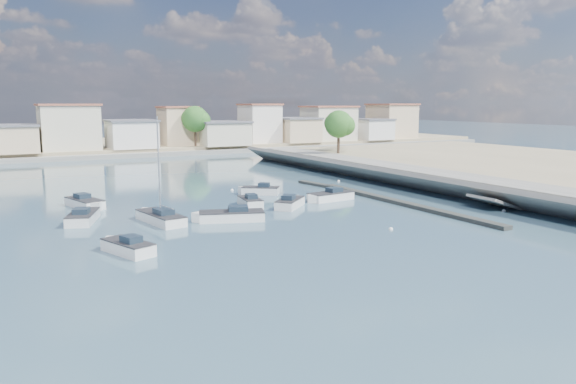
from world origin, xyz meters
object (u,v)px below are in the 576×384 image
object	(u,v)px
motorboat_b	(250,202)
motorboat_g	(86,204)
motorboat_f	(258,191)
motorboat_c	(228,216)
motorboat_a	(126,247)
motorboat_h	(291,203)
sailboat	(159,217)
motorboat_d	(329,197)
motorboat_e	(84,217)

from	to	relation	value
motorboat_b	motorboat_g	size ratio (longest dim) A/B	0.79
motorboat_f	motorboat_c	bearing A→B (deg)	-125.69
motorboat_a	motorboat_f	xyz separation A→B (m)	(18.13, 17.79, -0.00)
motorboat_g	motorboat_h	world-z (taller)	same
sailboat	motorboat_d	bearing A→B (deg)	6.99
motorboat_e	motorboat_g	bearing A→B (deg)	79.75
motorboat_f	motorboat_b	bearing A→B (deg)	-122.31
motorboat_d	motorboat_f	bearing A→B (deg)	123.40
motorboat_a	motorboat_f	world-z (taller)	same
motorboat_e	motorboat_f	distance (m)	19.96
motorboat_d	motorboat_f	world-z (taller)	same
sailboat	motorboat_a	bearing A→B (deg)	-118.24
motorboat_b	motorboat_a	bearing A→B (deg)	-140.53
motorboat_a	motorboat_f	bearing A→B (deg)	44.45
motorboat_e	motorboat_h	bearing A→B (deg)	-7.41
motorboat_c	sailboat	xyz separation A→B (m)	(-5.29, 2.25, 0.04)
motorboat_e	motorboat_g	xyz separation A→B (m)	(1.19, 6.59, 0.00)
motorboat_a	motorboat_c	size ratio (longest dim) A/B	0.77
motorboat_f	motorboat_h	distance (m)	8.34
motorboat_c	motorboat_f	size ratio (longest dim) A/B	1.46
motorboat_f	motorboat_h	size ratio (longest dim) A/B	0.96
motorboat_a	motorboat_b	size ratio (longest dim) A/B	1.05
motorboat_d	motorboat_g	world-z (taller)	same
motorboat_d	sailboat	world-z (taller)	sailboat
motorboat_d	motorboat_h	size ratio (longest dim) A/B	1.26
motorboat_c	motorboat_e	bearing A→B (deg)	152.74
motorboat_e	motorboat_b	bearing A→B (deg)	-0.22
motorboat_c	motorboat_f	bearing A→B (deg)	54.31
motorboat_d	sailboat	size ratio (longest dim) A/B	0.61
motorboat_c	motorboat_d	distance (m)	13.62
motorboat_b	motorboat_e	world-z (taller)	same
motorboat_b	motorboat_d	bearing A→B (deg)	-7.09
motorboat_g	motorboat_h	bearing A→B (deg)	-27.42
motorboat_a	motorboat_f	size ratio (longest dim) A/B	1.13
motorboat_c	motorboat_d	world-z (taller)	same
motorboat_b	motorboat_c	distance (m)	7.10
motorboat_b	sailboat	distance (m)	10.30
motorboat_c	motorboat_h	bearing A→B (deg)	22.23
motorboat_a	motorboat_d	size ratio (longest dim) A/B	0.86
motorboat_d	motorboat_c	bearing A→B (deg)	-160.84
motorboat_c	motorboat_d	xyz separation A→B (m)	(12.87, 4.47, -0.00)
motorboat_b	motorboat_e	size ratio (longest dim) A/B	0.81
motorboat_g	motorboat_h	xyz separation A→B (m)	(17.35, -9.00, -0.00)
motorboat_a	motorboat_d	bearing A→B (deg)	25.35
motorboat_a	motorboat_h	world-z (taller)	same
motorboat_a	sailboat	xyz separation A→B (m)	(4.60, 8.56, 0.04)
motorboat_c	motorboat_a	bearing A→B (deg)	-147.44
motorboat_c	motorboat_e	size ratio (longest dim) A/B	1.10
motorboat_b	motorboat_h	bearing A→B (deg)	-35.88
motorboat_h	motorboat_g	bearing A→B (deg)	152.58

